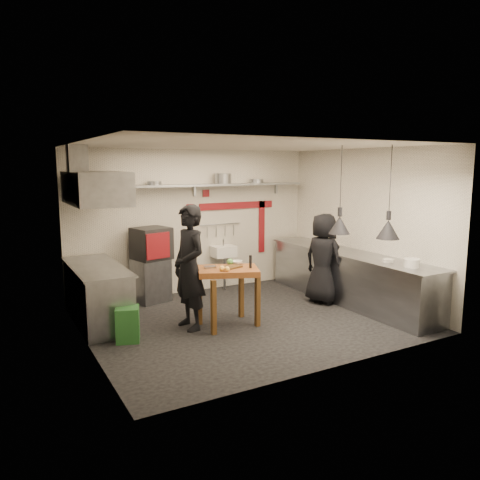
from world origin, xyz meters
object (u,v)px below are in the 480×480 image
oven_stand (151,280)px  chef_right (323,258)px  prep_table (228,297)px  green_bin (128,324)px  combi_oven (151,243)px  chef_left (189,267)px

oven_stand → chef_right: 3.19m
prep_table → chef_right: size_ratio=0.56×
green_bin → prep_table: prep_table is taller
oven_stand → combi_oven: combi_oven is taller
combi_oven → chef_right: size_ratio=0.37×
oven_stand → chef_left: (0.06, -1.69, 0.56)m
prep_table → chef_right: 2.14m
chef_right → green_bin: bearing=79.2°
chef_right → chef_left: bearing=78.5°
prep_table → combi_oven: bearing=130.5°
oven_stand → green_bin: bearing=-132.0°
chef_left → green_bin: bearing=-91.9°
oven_stand → chef_right: (2.73, -1.60, 0.42)m
oven_stand → combi_oven: size_ratio=1.33×
green_bin → chef_left: (1.00, 0.08, 0.71)m
combi_oven → prep_table: bearing=-85.8°
oven_stand → chef_right: size_ratio=0.49×
chef_left → oven_stand: bearing=175.8°
green_bin → chef_left: chef_left is taller
combi_oven → prep_table: combi_oven is taller
green_bin → oven_stand: bearing=62.1°
oven_stand → green_bin: oven_stand is taller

